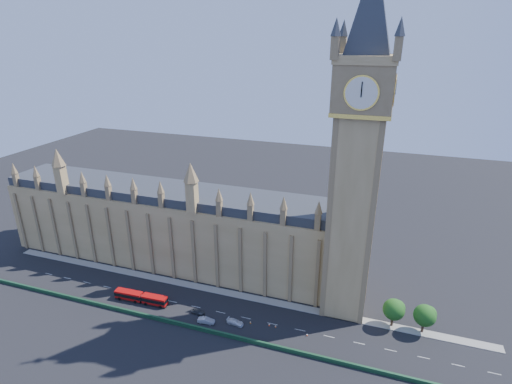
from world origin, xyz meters
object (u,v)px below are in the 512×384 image
(car_silver, at_px, (206,321))
(car_white, at_px, (235,322))
(red_bus, at_px, (141,297))
(car_grey, at_px, (198,312))

(car_silver, distance_m, car_white, 8.29)
(car_silver, xyz_separation_m, car_white, (8.02, 2.11, -0.09))
(car_silver, relative_size, car_white, 0.99)
(red_bus, height_order, car_silver, red_bus)
(car_grey, distance_m, car_silver, 4.91)
(car_silver, bearing_deg, red_bus, 77.51)
(car_silver, height_order, car_white, car_silver)
(car_grey, xyz_separation_m, car_silver, (4.00, -2.85, 0.12))
(car_white, bearing_deg, car_grey, 92.59)
(car_silver, bearing_deg, car_grey, 48.32)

